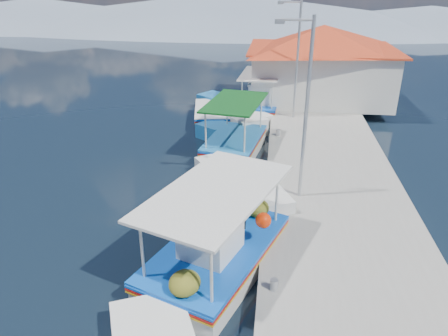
# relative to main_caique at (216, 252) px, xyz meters

# --- Properties ---
(ground) EXTENTS (160.00, 160.00, 0.00)m
(ground) POSITION_rel_main_caique_xyz_m (-2.18, 1.69, -0.54)
(ground) COLOR black
(ground) RESTS_ON ground
(quay) EXTENTS (5.00, 44.00, 0.50)m
(quay) POSITION_rel_main_caique_xyz_m (3.72, 7.69, -0.29)
(quay) COLOR gray
(quay) RESTS_ON ground
(bollards) EXTENTS (0.20, 17.20, 0.30)m
(bollards) POSITION_rel_main_caique_xyz_m (1.62, 6.94, 0.11)
(bollards) COLOR #A5A8AD
(bollards) RESTS_ON quay
(main_caique) EXTENTS (4.38, 7.95, 2.80)m
(main_caique) POSITION_rel_main_caique_xyz_m (0.00, 0.00, 0.00)
(main_caique) COLOR silver
(main_caique) RESTS_ON ground
(caique_green_canopy) EXTENTS (2.92, 7.23, 2.74)m
(caique_green_canopy) POSITION_rel_main_caique_xyz_m (-0.35, 8.55, -0.13)
(caique_green_canopy) COLOR silver
(caique_green_canopy) RESTS_ON ground
(caique_blue_hull) EXTENTS (2.76, 6.80, 1.23)m
(caique_blue_hull) POSITION_rel_main_caique_xyz_m (-1.95, 12.87, -0.21)
(caique_blue_hull) COLOR #1C67AB
(caique_blue_hull) RESTS_ON ground
(caique_far) EXTENTS (2.48, 7.38, 2.59)m
(caique_far) POSITION_rel_main_caique_xyz_m (0.49, 15.05, -0.06)
(caique_far) COLOR silver
(caique_far) RESTS_ON ground
(harbor_building) EXTENTS (10.49, 10.49, 4.40)m
(harbor_building) POSITION_rel_main_caique_xyz_m (4.02, 16.69, 2.24)
(harbor_building) COLOR silver
(harbor_building) RESTS_ON quay
(lamp_post_near) EXTENTS (1.21, 0.14, 6.00)m
(lamp_post_near) POSITION_rel_main_caique_xyz_m (2.33, 3.69, 3.31)
(lamp_post_near) COLOR #A5A8AD
(lamp_post_near) RESTS_ON quay
(lamp_post_far) EXTENTS (1.21, 0.14, 6.00)m
(lamp_post_far) POSITION_rel_main_caique_xyz_m (2.33, 12.69, 3.31)
(lamp_post_far) COLOR #A5A8AD
(lamp_post_far) RESTS_ON quay
(mountain_ridge) EXTENTS (171.40, 96.00, 5.50)m
(mountain_ridge) POSITION_rel_main_caique_xyz_m (4.37, 57.69, 1.50)
(mountain_ridge) COLOR gray
(mountain_ridge) RESTS_ON ground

